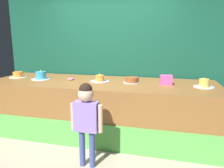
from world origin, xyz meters
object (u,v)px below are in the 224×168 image
(cake_center, at_px, (100,79))
(cake_far_right, at_px, (204,84))
(child_figure, at_px, (86,114))
(cake_right, at_px, (132,80))
(pink_box, at_px, (166,80))
(donut, at_px, (71,79))
(cake_far_left, at_px, (18,75))
(cake_left, at_px, (41,76))

(cake_center, bearing_deg, cake_far_right, -2.13)
(child_figure, height_order, cake_far_right, child_figure)
(child_figure, bearing_deg, cake_right, 71.59)
(pink_box, distance_m, cake_center, 1.12)
(pink_box, xyz_separation_m, donut, (-1.69, -0.01, -0.06))
(cake_far_left, bearing_deg, pink_box, -0.08)
(cake_right, distance_m, cake_far_right, 1.13)
(donut, bearing_deg, cake_far_right, -1.78)
(child_figure, xyz_separation_m, donut, (-0.74, 1.13, 0.22))
(cake_far_left, bearing_deg, cake_left, -8.34)
(cake_right, bearing_deg, donut, -178.80)
(cake_right, relative_size, cake_far_right, 0.96)
(child_figure, height_order, cake_far_left, child_figure)
(cake_center, height_order, cake_far_right, cake_far_right)
(cake_left, distance_m, cake_center, 1.13)
(pink_box, relative_size, cake_center, 0.56)
(donut, height_order, cake_far_left, cake_far_left)
(cake_right, bearing_deg, pink_box, -1.41)
(cake_left, distance_m, cake_far_right, 2.81)
(cake_right, bearing_deg, child_figure, -108.41)
(pink_box, distance_m, donut, 1.69)
(cake_right, bearing_deg, cake_far_left, -179.75)
(child_figure, distance_m, pink_box, 1.50)
(cake_far_left, xyz_separation_m, cake_far_right, (3.37, -0.08, 0.01))
(pink_box, xyz_separation_m, cake_far_left, (-2.81, 0.00, -0.03))
(child_figure, bearing_deg, cake_far_right, 35.05)
(donut, distance_m, cake_left, 0.57)
(cake_far_left, bearing_deg, child_figure, -31.45)
(cake_far_left, xyz_separation_m, cake_right, (2.25, 0.01, -0.00))
(pink_box, xyz_separation_m, cake_right, (-0.56, 0.01, -0.03))
(child_figure, bearing_deg, cake_far_left, 148.55)
(donut, xyz_separation_m, cake_center, (0.56, -0.01, 0.03))
(pink_box, bearing_deg, cake_left, -178.00)
(cake_right, bearing_deg, cake_far_right, -4.75)
(cake_center, bearing_deg, child_figure, -80.91)
(donut, bearing_deg, cake_left, -173.03)
(pink_box, distance_m, cake_far_right, 0.57)
(child_figure, height_order, cake_center, child_figure)
(donut, relative_size, cake_far_right, 0.39)
(pink_box, relative_size, cake_far_right, 0.61)
(cake_left, relative_size, cake_far_right, 1.16)
(pink_box, bearing_deg, cake_far_left, 179.92)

